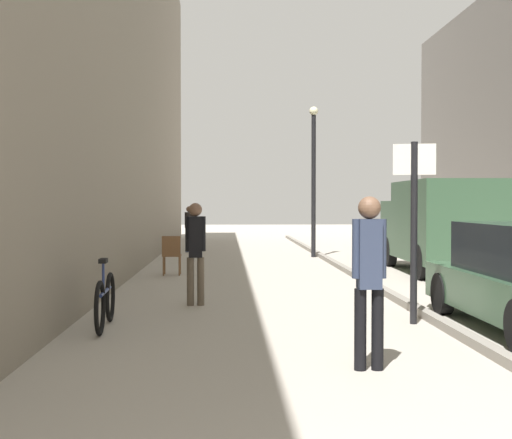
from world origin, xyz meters
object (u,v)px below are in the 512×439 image
(lamp_post, at_px, (314,171))
(bicycle_leaning, at_px, (105,301))
(pedestrian_main_foreground, at_px, (189,226))
(pedestrian_far_crossing, at_px, (195,246))
(street_sign_post, at_px, (414,216))
(pedestrian_mid_block, at_px, (369,270))
(delivery_van, at_px, (441,223))
(cafe_chair_near_window, at_px, (172,252))

(lamp_post, xyz_separation_m, bicycle_leaning, (-4.43, -12.13, -2.34))
(pedestrian_main_foreground, height_order, lamp_post, lamp_post)
(pedestrian_far_crossing, xyz_separation_m, street_sign_post, (3.19, -1.89, 0.55))
(pedestrian_main_foreground, bearing_deg, street_sign_post, -91.82)
(pedestrian_mid_block, relative_size, pedestrian_far_crossing, 1.04)
(delivery_van, relative_size, cafe_chair_near_window, 5.19)
(delivery_van, distance_m, street_sign_post, 7.52)
(pedestrian_main_foreground, xyz_separation_m, bicycle_leaning, (-0.38, -14.48, -0.55))
(street_sign_post, bearing_deg, cafe_chair_near_window, -47.18)
(pedestrian_mid_block, bearing_deg, lamp_post, 84.10)
(pedestrian_main_foreground, height_order, street_sign_post, street_sign_post)
(pedestrian_far_crossing, xyz_separation_m, lamp_post, (3.28, 10.07, 1.72))
(pedestrian_mid_block, height_order, cafe_chair_near_window, pedestrian_mid_block)
(street_sign_post, xyz_separation_m, bicycle_leaning, (-4.34, -0.16, -1.16))
(pedestrian_mid_block, height_order, lamp_post, lamp_post)
(cafe_chair_near_window, bearing_deg, pedestrian_mid_block, -73.79)
(delivery_van, relative_size, lamp_post, 1.02)
(pedestrian_far_crossing, xyz_separation_m, bicycle_leaning, (-1.15, -2.06, -0.62))
(pedestrian_mid_block, bearing_deg, pedestrian_main_foreground, 98.39)
(pedestrian_far_crossing, bearing_deg, cafe_chair_near_window, -83.13)
(lamp_post, height_order, bicycle_leaning, lamp_post)
(pedestrian_main_foreground, distance_m, cafe_chair_near_window, 7.63)
(pedestrian_mid_block, xyz_separation_m, bicycle_leaning, (-3.14, 2.50, -0.66))
(pedestrian_far_crossing, distance_m, cafe_chair_near_window, 4.90)
(pedestrian_mid_block, relative_size, bicycle_leaning, 1.02)
(delivery_van, bearing_deg, bicycle_leaning, -132.71)
(pedestrian_mid_block, xyz_separation_m, lamp_post, (1.29, 14.62, 1.68))
(pedestrian_main_foreground, distance_m, bicycle_leaning, 14.50)
(delivery_van, height_order, bicycle_leaning, delivery_van)
(pedestrian_far_crossing, xyz_separation_m, cafe_chair_near_window, (-0.78, 4.81, -0.45))
(lamp_post, bearing_deg, pedestrian_far_crossing, -108.06)
(pedestrian_main_foreground, relative_size, pedestrian_mid_block, 0.89)
(delivery_van, relative_size, bicycle_leaning, 2.75)
(delivery_van, bearing_deg, pedestrian_far_crossing, -137.15)
(pedestrian_far_crossing, bearing_deg, pedestrian_main_foreground, -88.80)
(delivery_van, height_order, street_sign_post, street_sign_post)
(pedestrian_far_crossing, height_order, bicycle_leaning, pedestrian_far_crossing)
(delivery_van, distance_m, cafe_chair_near_window, 6.64)
(lamp_post, bearing_deg, pedestrian_main_foreground, 149.86)
(pedestrian_main_foreground, bearing_deg, cafe_chair_near_window, -107.37)
(pedestrian_mid_block, height_order, bicycle_leaning, pedestrian_mid_block)
(pedestrian_main_foreground, xyz_separation_m, street_sign_post, (3.96, -14.32, 0.62))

